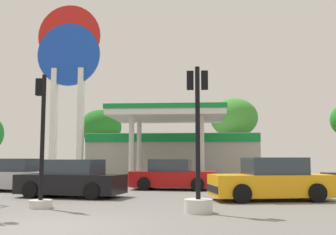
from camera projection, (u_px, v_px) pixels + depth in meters
ground_plane at (57, 226)px, 9.54m from camera, size 90.00×90.00×0.00m
gas_station at (173, 153)px, 31.58m from camera, size 12.92×11.56×4.82m
station_pole_sign at (68, 66)px, 30.42m from camera, size 4.74×0.56×13.17m
car_1 at (173, 176)px, 20.95m from camera, size 4.51×2.35×1.55m
car_2 at (12, 176)px, 20.06m from camera, size 4.66×2.55×1.59m
car_4 at (72, 180)px, 16.83m from camera, size 4.57×2.55×1.55m
car_5 at (271, 181)px, 15.55m from camera, size 4.80×2.69×1.62m
traffic_signal_0 at (41, 167)px, 13.20m from camera, size 0.74×0.74×4.35m
traffic_signal_3 at (198, 172)px, 12.02m from camera, size 0.84×0.84×4.35m
tree_1 at (101, 127)px, 36.07m from camera, size 3.67×3.67×5.93m
tree_2 at (234, 118)px, 36.06m from camera, size 4.21×4.21×6.93m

